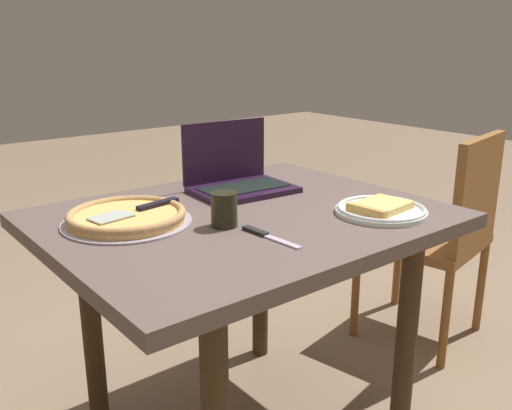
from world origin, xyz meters
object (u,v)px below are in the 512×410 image
(table_knife, at_px, (265,235))
(chair_near, at_px, (444,228))
(pizza_tray, at_px, (127,217))
(pizza_plate, at_px, (381,209))
(drink_cup, at_px, (224,209))
(dining_table, at_px, (243,246))
(laptop, at_px, (237,177))

(table_knife, xyz_separation_m, chair_near, (-1.09, -0.17, -0.26))
(pizza_tray, distance_m, chair_near, 1.35)
(pizza_tray, height_order, table_knife, pizza_tray)
(pizza_plate, xyz_separation_m, drink_cup, (0.42, -0.19, 0.03))
(dining_table, bearing_deg, laptop, -123.08)
(dining_table, distance_m, pizza_tray, 0.35)
(dining_table, bearing_deg, chair_near, 178.37)
(laptop, distance_m, chair_near, 0.95)
(chair_near, bearing_deg, laptop, -15.69)
(pizza_tray, xyz_separation_m, drink_cup, (-0.19, 0.19, 0.03))
(pizza_plate, bearing_deg, dining_table, -40.09)
(pizza_tray, relative_size, table_knife, 1.75)
(laptop, height_order, pizza_plate, laptop)
(dining_table, relative_size, pizza_plate, 4.20)
(laptop, xyz_separation_m, pizza_tray, (0.45, 0.09, -0.03))
(dining_table, xyz_separation_m, laptop, (-0.14, -0.22, 0.15))
(pizza_plate, height_order, pizza_tray, pizza_tray)
(pizza_tray, distance_m, table_knife, 0.39)
(dining_table, xyz_separation_m, pizza_tray, (0.31, -0.12, 0.12))
(laptop, relative_size, pizza_plate, 1.28)
(dining_table, xyz_separation_m, drink_cup, (0.11, 0.06, 0.15))
(chair_near, bearing_deg, dining_table, -1.63)
(pizza_plate, bearing_deg, table_knife, -8.91)
(laptop, distance_m, pizza_tray, 0.46)
(pizza_plate, height_order, table_knife, pizza_plate)
(dining_table, height_order, laptop, laptop)
(laptop, xyz_separation_m, pizza_plate, (-0.16, 0.47, -0.03))
(pizza_plate, xyz_separation_m, pizza_tray, (0.61, -0.38, 0.01))
(dining_table, height_order, drink_cup, drink_cup)
(laptop, distance_m, drink_cup, 0.38)
(dining_table, distance_m, chair_near, 1.02)
(pizza_tray, bearing_deg, laptop, -168.56)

